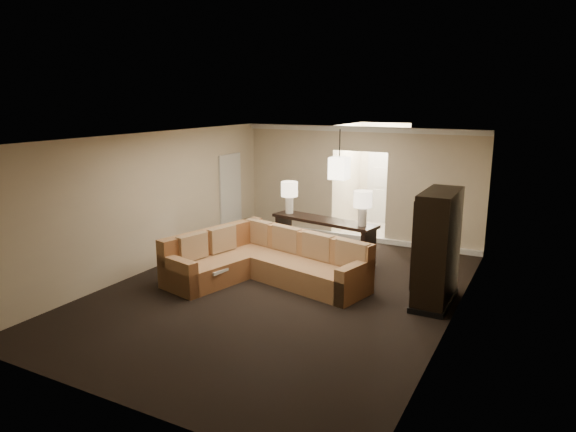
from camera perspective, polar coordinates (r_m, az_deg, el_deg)
The scene contains 19 objects.
ground at distance 9.52m, azimuth -0.78°, elevation -8.35°, with size 8.00×8.00×0.00m, color black.
wall_back at distance 12.69m, azimuth 7.88°, elevation 3.53°, with size 6.00×0.04×2.80m, color #BFAE90.
wall_front at distance 6.05m, azimuth -19.41°, elevation -7.78°, with size 6.00×0.04×2.80m, color #BFAE90.
wall_left at distance 10.83m, azimuth -14.90°, elevation 1.57°, with size 0.04×8.00×2.80m, color #BFAE90.
wall_right at distance 8.15m, azimuth 18.08°, elevation -2.35°, with size 0.04×8.00×2.80m, color #BFAE90.
ceiling at distance 8.89m, azimuth -0.84°, elevation 8.71°, with size 6.00×8.00×0.02m, color silver.
crown_molding at distance 12.50m, azimuth 7.99°, elevation 9.52°, with size 6.00×0.10×0.12m, color silver.
baseboard at distance 12.93m, azimuth 7.62°, elevation -2.37°, with size 6.00×0.10×0.12m, color silver.
side_door at distance 13.03m, azimuth -6.40°, elevation 2.26°, with size 0.05×0.90×2.10m, color silver.
foyer at distance 13.96m, azimuth 9.76°, elevation 3.91°, with size 1.44×2.02×2.80m.
sectional_sofa at distance 9.94m, azimuth -2.63°, elevation -5.10°, with size 3.66×2.69×0.95m.
coffee_table at distance 10.08m, azimuth -8.28°, elevation -6.05°, with size 1.08×1.08×0.40m.
console_table at distance 11.07m, azimuth 3.97°, elevation -2.25°, with size 2.48×0.98×0.94m.
armoire at distance 9.08m, azimuth 16.20°, elevation -3.68°, with size 0.58×1.37×1.97m.
drink_table at distance 10.15m, azimuth 5.79°, elevation -4.80°, with size 0.42×0.42×0.52m.
table_lamp_left at distance 11.42m, azimuth 0.15°, elevation 2.65°, with size 0.37×0.37×0.72m.
table_lamp_right at distance 10.39m, azimuth 8.31°, elevation 1.47°, with size 0.37×0.37×0.72m.
pendant_light at distance 11.41m, azimuth 5.71°, elevation 5.33°, with size 0.38×0.38×1.09m.
person at distance 14.14m, azimuth 11.76°, elevation 2.40°, with size 0.67×0.45×1.85m, color silver.
Camera 1 is at (4.24, -7.78, 3.47)m, focal length 32.00 mm.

